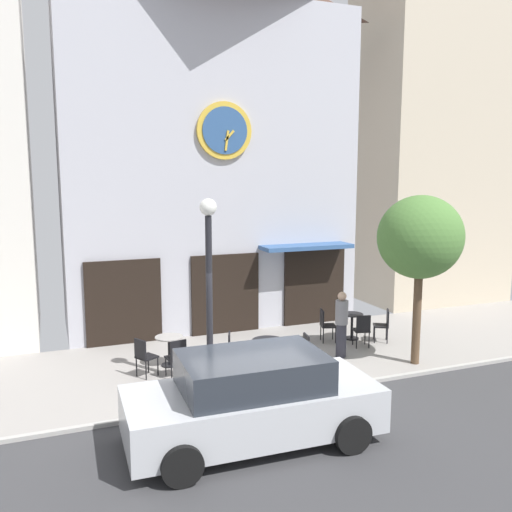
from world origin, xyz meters
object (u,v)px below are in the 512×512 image
(cafe_chair_outer, at_px, (233,348))
(cafe_chair_near_lamp, at_px, (384,323))
(cafe_table_near_curb, at_px, (352,322))
(cafe_chair_right_end, at_px, (302,350))
(parked_car_silver, at_px, (253,399))
(cafe_chair_facing_wall, at_px, (362,328))
(cafe_chair_under_awning, at_px, (144,355))
(street_lamp, at_px, (209,293))
(cafe_chair_mid_row, at_px, (256,362))
(cafe_table_center_left, at_px, (268,349))
(cafe_chair_facing_street, at_px, (325,323))
(pedestrian_grey, at_px, (341,323))
(cafe_chair_left_end, at_px, (177,355))
(cafe_table_near_door, at_px, (169,346))
(street_tree, at_px, (420,238))

(cafe_chair_outer, bearing_deg, cafe_chair_near_lamp, 7.03)
(cafe_table_near_curb, distance_m, cafe_chair_right_end, 3.06)
(parked_car_silver, bearing_deg, cafe_chair_right_end, 49.69)
(cafe_chair_facing_wall, bearing_deg, cafe_chair_under_awning, -179.83)
(cafe_chair_near_lamp, xyz_separation_m, cafe_chair_facing_wall, (-0.84, -0.22, 0.00))
(street_lamp, height_order, cafe_chair_under_awning, street_lamp)
(cafe_table_near_curb, relative_size, cafe_chair_mid_row, 0.80)
(cafe_table_center_left, xyz_separation_m, cafe_table_near_curb, (3.18, 1.54, -0.09))
(cafe_chair_under_awning, relative_size, cafe_chair_mid_row, 1.00)
(parked_car_silver, bearing_deg, cafe_table_center_left, 62.75)
(cafe_chair_facing_wall, distance_m, parked_car_silver, 5.87)
(cafe_chair_under_awning, distance_m, cafe_chair_facing_street, 5.16)
(cafe_table_center_left, relative_size, pedestrian_grey, 0.46)
(cafe_table_center_left, relative_size, cafe_chair_outer, 0.86)
(cafe_chair_facing_wall, bearing_deg, cafe_chair_left_end, -176.17)
(cafe_chair_outer, distance_m, parked_car_silver, 3.48)
(cafe_chair_mid_row, bearing_deg, pedestrian_grey, 20.32)
(cafe_table_center_left, xyz_separation_m, cafe_chair_right_end, (0.73, -0.30, -0.03))
(cafe_chair_left_end, xyz_separation_m, pedestrian_grey, (4.18, -0.09, 0.33))
(cafe_table_near_curb, bearing_deg, pedestrian_grey, -131.12)
(cafe_chair_mid_row, xyz_separation_m, cafe_chair_left_end, (-1.48, 1.09, 0.00))
(cafe_chair_facing_street, height_order, parked_car_silver, parked_car_silver)
(pedestrian_grey, bearing_deg, cafe_chair_mid_row, -159.68)
(cafe_chair_outer, xyz_separation_m, cafe_chair_right_end, (1.43, -0.72, 0.00))
(cafe_chair_facing_wall, xyz_separation_m, cafe_chair_right_end, (-2.29, -1.06, 0.00))
(cafe_table_near_door, xyz_separation_m, cafe_chair_right_end, (2.77, -1.57, 0.03))
(cafe_chair_outer, height_order, parked_car_silver, parked_car_silver)
(cafe_chair_near_lamp, relative_size, cafe_chair_right_end, 1.00)
(cafe_chair_mid_row, height_order, cafe_chair_left_end, same)
(cafe_table_near_curb, height_order, cafe_chair_mid_row, cafe_chair_mid_row)
(cafe_chair_facing_street, relative_size, pedestrian_grey, 0.54)
(cafe_chair_facing_street, relative_size, cafe_chair_right_end, 1.00)
(cafe_chair_facing_wall, relative_size, pedestrian_grey, 0.54)
(cafe_table_center_left, relative_size, cafe_chair_facing_wall, 0.86)
(street_tree, relative_size, parked_car_silver, 0.94)
(cafe_chair_near_lamp, height_order, cafe_chair_left_end, same)
(cafe_chair_mid_row, bearing_deg, parked_car_silver, -112.63)
(street_tree, xyz_separation_m, cafe_chair_facing_street, (-1.21, 2.32, -2.54))
(street_tree, bearing_deg, cafe_chair_under_awning, 166.64)
(cafe_chair_under_awning, height_order, cafe_chair_facing_street, same)
(street_lamp, bearing_deg, cafe_chair_near_lamp, 13.62)
(street_tree, bearing_deg, cafe_chair_right_end, 170.90)
(cafe_table_center_left, distance_m, cafe_chair_right_end, 0.79)
(cafe_chair_near_lamp, height_order, cafe_chair_mid_row, same)
(cafe_chair_facing_wall, relative_size, parked_car_silver, 0.21)
(cafe_chair_outer, height_order, cafe_chair_facing_wall, same)
(cafe_chair_mid_row, bearing_deg, cafe_chair_near_lamp, 20.46)
(cafe_table_near_curb, xyz_separation_m, pedestrian_grey, (-1.05, -1.20, 0.39))
(cafe_table_near_door, xyz_separation_m, cafe_chair_outer, (1.33, -0.85, 0.03))
(cafe_table_center_left, height_order, cafe_chair_facing_street, cafe_chair_facing_street)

